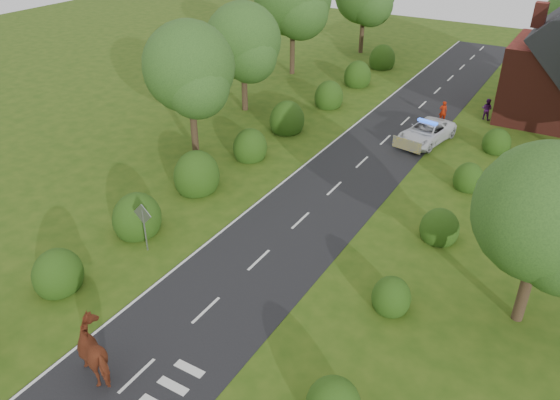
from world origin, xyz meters
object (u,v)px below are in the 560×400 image
Objects in this scene: pedestrian_red at (443,111)px; pedestrian_purple at (487,109)px; road_sign at (143,220)px; police_van at (426,132)px; cow at (99,353)px.

pedestrian_red is 0.97× the size of pedestrian_purple.
pedestrian_red is 3.36m from pedestrian_purple.
road_sign reaches higher than police_van.
road_sign is 1.60× the size of pedestrian_purple.
pedestrian_purple is (2.65, 2.07, 0.02)m from pedestrian_red.
road_sign reaches higher than cow.
pedestrian_red is (-0.10, 4.26, 0.08)m from police_van.
pedestrian_red is (3.52, 29.77, -0.09)m from cow.
pedestrian_purple is (6.16, 31.84, -0.07)m from cow.
road_sign is at bearing 44.03° from pedestrian_red.
pedestrian_red reaches higher than police_van.
pedestrian_purple is at bearing -170.53° from pedestrian_red.
cow is 1.57× the size of pedestrian_red.
pedestrian_red is at bearing 48.58° from pedestrian_purple.
pedestrian_red is at bearing -173.25° from cow.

